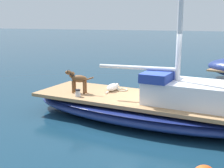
% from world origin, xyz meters
% --- Properties ---
extents(ground_plane, '(120.00, 120.00, 0.00)m').
position_xyz_m(ground_plane, '(0.00, 0.00, 0.00)').
color(ground_plane, '#143347').
extents(sailboat_main, '(3.70, 7.56, 0.66)m').
position_xyz_m(sailboat_main, '(0.00, 0.00, 0.34)').
color(sailboat_main, navy).
rests_on(sailboat_main, ground).
extents(cabin_house, '(1.75, 2.43, 0.84)m').
position_xyz_m(cabin_house, '(0.20, 1.10, 1.01)').
color(cabin_house, silver).
rests_on(cabin_house, sailboat_main).
extents(dog_white, '(0.95, 0.33, 0.22)m').
position_xyz_m(dog_white, '(-0.62, -1.17, 0.77)').
color(dog_white, silver).
rests_on(dog_white, sailboat_main).
extents(dog_brown, '(0.23, 0.94, 0.70)m').
position_xyz_m(dog_brown, '(-0.00, -2.09, 1.08)').
color(dog_brown, brown).
rests_on(dog_brown, sailboat_main).
extents(deck_winch, '(0.16, 0.16, 0.21)m').
position_xyz_m(deck_winch, '(0.40, -1.92, 0.76)').
color(deck_winch, '#B7B7BC').
rests_on(deck_winch, sailboat_main).
extents(coiled_rope, '(0.32, 0.32, 0.04)m').
position_xyz_m(coiled_rope, '(-0.72, -0.88, 0.68)').
color(coiled_rope, beige).
rests_on(coiled_rope, sailboat_main).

